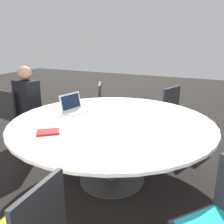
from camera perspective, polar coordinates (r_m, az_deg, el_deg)
name	(u,v)px	position (r m, az deg, el deg)	size (l,w,h in m)	color
ground_plane	(112,179)	(3.01, 0.00, -15.16)	(16.00, 16.00, 0.00)	black
conference_table	(112,129)	(2.73, 0.00, -3.90)	(2.18, 2.18, 0.72)	#333333
chair_0	(15,112)	(4.01, -21.28, -0.01)	(0.52, 0.50, 0.86)	#262628
chair_5	(178,111)	(3.92, 14.85, 0.26)	(0.55, 0.56, 0.86)	#262628
chair_6	(108,104)	(4.17, -1.02, 1.81)	(0.57, 0.58, 0.86)	#262628
person_0	(28,101)	(3.80, -18.61, 2.44)	(0.40, 0.31, 1.21)	black
laptop	(74,107)	(3.05, -8.70, 1.12)	(0.29, 0.36, 0.21)	silver
spiral_notebook	(48,132)	(2.44, -14.42, -4.46)	(0.26, 0.25, 0.02)	maroon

